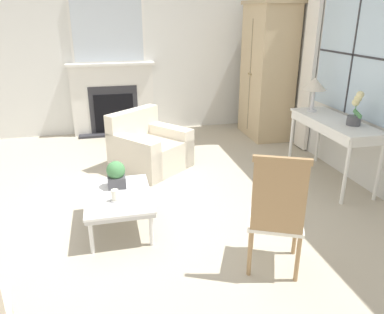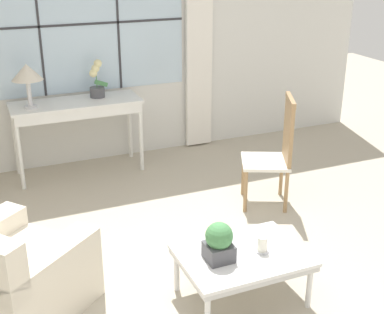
{
  "view_description": "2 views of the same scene",
  "coord_description": "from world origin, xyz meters",
  "px_view_note": "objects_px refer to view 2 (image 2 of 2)",
  "views": [
    {
      "loc": [
        3.81,
        -0.08,
        2.05
      ],
      "look_at": [
        0.14,
        0.79,
        0.6
      ],
      "focal_mm": 35.0,
      "sensor_mm": 36.0,
      "label": 1
    },
    {
      "loc": [
        -1.16,
        -2.83,
        2.4
      ],
      "look_at": [
        0.38,
        0.81,
        0.79
      ],
      "focal_mm": 50.0,
      "sensor_mm": 36.0,
      "label": 2
    }
  ],
  "objects_px": {
    "table_lamp": "(27,73)",
    "side_chair_wooden": "(277,147)",
    "potted_orchid": "(97,82)",
    "pillar_candle": "(262,245)",
    "armchair_upholstered": "(10,278)",
    "coffee_table": "(242,259)",
    "potted_plant_small": "(219,242)",
    "console_table": "(76,109)"
  },
  "relations": [
    {
      "from": "table_lamp",
      "to": "side_chair_wooden",
      "type": "relative_size",
      "value": 0.42
    },
    {
      "from": "potted_orchid",
      "to": "pillar_candle",
      "type": "distance_m",
      "value": 2.91
    },
    {
      "from": "pillar_candle",
      "to": "potted_orchid",
      "type": "bearing_deg",
      "value": 99.17
    },
    {
      "from": "potted_orchid",
      "to": "side_chair_wooden",
      "type": "height_order",
      "value": "potted_orchid"
    },
    {
      "from": "armchair_upholstered",
      "to": "pillar_candle",
      "type": "distance_m",
      "value": 1.75
    },
    {
      "from": "table_lamp",
      "to": "coffee_table",
      "type": "relative_size",
      "value": 0.52
    },
    {
      "from": "armchair_upholstered",
      "to": "potted_plant_small",
      "type": "distance_m",
      "value": 1.45
    },
    {
      "from": "console_table",
      "to": "coffee_table",
      "type": "relative_size",
      "value": 1.56
    },
    {
      "from": "potted_orchid",
      "to": "coffee_table",
      "type": "distance_m",
      "value": 2.88
    },
    {
      "from": "armchair_upholstered",
      "to": "potted_plant_small",
      "type": "height_order",
      "value": "armchair_upholstered"
    },
    {
      "from": "potted_orchid",
      "to": "coffee_table",
      "type": "bearing_deg",
      "value": -83.49
    },
    {
      "from": "table_lamp",
      "to": "pillar_candle",
      "type": "bearing_deg",
      "value": -66.31
    },
    {
      "from": "armchair_upholstered",
      "to": "side_chair_wooden",
      "type": "xyz_separation_m",
      "value": [
        2.53,
        0.71,
        0.32
      ]
    },
    {
      "from": "console_table",
      "to": "potted_plant_small",
      "type": "height_order",
      "value": "console_table"
    },
    {
      "from": "console_table",
      "to": "coffee_table",
      "type": "distance_m",
      "value": 2.8
    },
    {
      "from": "side_chair_wooden",
      "to": "coffee_table",
      "type": "distance_m",
      "value": 1.59
    },
    {
      "from": "armchair_upholstered",
      "to": "coffee_table",
      "type": "relative_size",
      "value": 1.39
    },
    {
      "from": "table_lamp",
      "to": "potted_orchid",
      "type": "bearing_deg",
      "value": 10.53
    },
    {
      "from": "side_chair_wooden",
      "to": "potted_plant_small",
      "type": "bearing_deg",
      "value": -134.47
    },
    {
      "from": "table_lamp",
      "to": "potted_plant_small",
      "type": "relative_size",
      "value": 1.63
    },
    {
      "from": "potted_orchid",
      "to": "armchair_upholstered",
      "type": "bearing_deg",
      "value": -117.63
    },
    {
      "from": "potted_orchid",
      "to": "potted_plant_small",
      "type": "xyz_separation_m",
      "value": [
        0.13,
        -2.79,
        -0.46
      ]
    },
    {
      "from": "table_lamp",
      "to": "pillar_candle",
      "type": "relative_size",
      "value": 3.5
    },
    {
      "from": "armchair_upholstered",
      "to": "potted_plant_small",
      "type": "xyz_separation_m",
      "value": [
        1.34,
        -0.5,
        0.25
      ]
    },
    {
      "from": "coffee_table",
      "to": "pillar_candle",
      "type": "xyz_separation_m",
      "value": [
        0.14,
        -0.03,
        0.1
      ]
    },
    {
      "from": "coffee_table",
      "to": "table_lamp",
      "type": "bearing_deg",
      "value": 111.42
    },
    {
      "from": "table_lamp",
      "to": "potted_plant_small",
      "type": "height_order",
      "value": "table_lamp"
    },
    {
      "from": "table_lamp",
      "to": "potted_plant_small",
      "type": "distance_m",
      "value": 2.87
    },
    {
      "from": "console_table",
      "to": "side_chair_wooden",
      "type": "xyz_separation_m",
      "value": [
        1.58,
        -1.5,
        -0.14
      ]
    },
    {
      "from": "table_lamp",
      "to": "potted_orchid",
      "type": "distance_m",
      "value": 0.76
    },
    {
      "from": "potted_orchid",
      "to": "pillar_candle",
      "type": "xyz_separation_m",
      "value": [
        0.46,
        -2.82,
        -0.55
      ]
    },
    {
      "from": "side_chair_wooden",
      "to": "armchair_upholstered",
      "type": "bearing_deg",
      "value": -164.22
    },
    {
      "from": "console_table",
      "to": "armchair_upholstered",
      "type": "xyz_separation_m",
      "value": [
        -0.94,
        -2.22,
        -0.46
      ]
    },
    {
      "from": "potted_orchid",
      "to": "coffee_table",
      "type": "xyz_separation_m",
      "value": [
        0.32,
        -2.79,
        -0.65
      ]
    },
    {
      "from": "pillar_candle",
      "to": "armchair_upholstered",
      "type": "bearing_deg",
      "value": 162.29
    },
    {
      "from": "console_table",
      "to": "table_lamp",
      "type": "relative_size",
      "value": 3.02
    },
    {
      "from": "console_table",
      "to": "pillar_candle",
      "type": "height_order",
      "value": "console_table"
    },
    {
      "from": "potted_orchid",
      "to": "side_chair_wooden",
      "type": "distance_m",
      "value": 2.1
    },
    {
      "from": "potted_orchid",
      "to": "armchair_upholstered",
      "type": "relative_size",
      "value": 0.34
    },
    {
      "from": "armchair_upholstered",
      "to": "potted_orchid",
      "type": "bearing_deg",
      "value": 62.37
    },
    {
      "from": "side_chair_wooden",
      "to": "pillar_candle",
      "type": "bearing_deg",
      "value": -124.93
    },
    {
      "from": "console_table",
      "to": "armchair_upholstered",
      "type": "distance_m",
      "value": 2.45
    }
  ]
}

